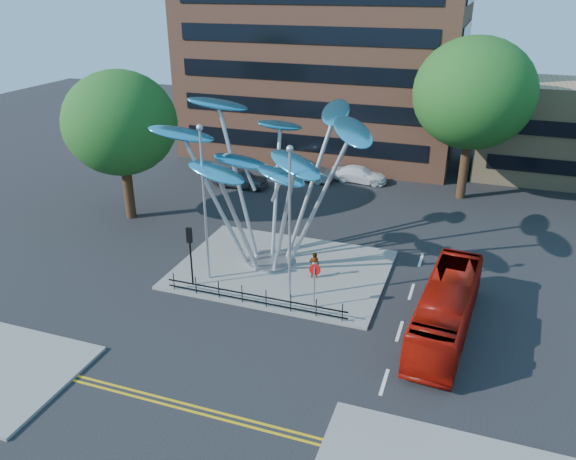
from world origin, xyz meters
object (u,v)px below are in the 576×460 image
at_px(no_entry_sign_island, 315,278).
at_px(street_lamp_right, 290,211).
at_px(red_bus, 446,309).
at_px(pedestrian, 314,265).
at_px(street_lamp_left, 204,191).
at_px(traffic_light_island, 190,244).
at_px(tree_right, 474,94).
at_px(tree_left, 120,123).
at_px(parked_car_right, 360,174).
at_px(parked_car_mid, 305,171).
at_px(parked_car_left, 240,178).
at_px(leaf_sculpture, 268,152).

bearing_deg(no_entry_sign_island, street_lamp_right, 162.13).
xyz_separation_m(red_bus, pedestrian, (-7.42, 2.88, -0.37)).
xyz_separation_m(street_lamp_left, traffic_light_island, (-0.50, -1.00, -2.74)).
bearing_deg(tree_right, tree_left, -151.39).
bearing_deg(street_lamp_right, no_entry_sign_island, -17.87).
bearing_deg(tree_left, parked_car_right, 43.34).
xyz_separation_m(tree_right, parked_car_mid, (-12.72, -0.11, -7.24)).
height_order(traffic_light_island, red_bus, traffic_light_island).
relative_size(pedestrian, parked_car_left, 0.34).
distance_m(tree_right, tree_left, 25.09).
bearing_deg(pedestrian, traffic_light_island, 6.03).
relative_size(traffic_light_island, no_entry_sign_island, 1.40).
bearing_deg(tree_right, traffic_light_island, -123.69).
xyz_separation_m(tree_right, leaf_sculpture, (-10.07, -15.32, -1.16)).
bearing_deg(street_lamp_right, street_lamp_left, 174.29).
xyz_separation_m(traffic_light_island, red_bus, (13.50, 0.15, -1.32)).
xyz_separation_m(street_lamp_right, parked_car_mid, (-5.22, 18.89, -4.30)).
relative_size(street_lamp_left, red_bus, 0.94).
bearing_deg(parked_car_left, leaf_sculpture, -150.36).
distance_m(pedestrian, parked_car_left, 16.57).
xyz_separation_m(tree_right, red_bus, (0.50, -19.35, -6.74)).
bearing_deg(pedestrian, parked_car_mid, -90.93).
height_order(street_lamp_right, no_entry_sign_island, street_lamp_right).
bearing_deg(tree_left, traffic_light_island, -39.81).
bearing_deg(parked_car_mid, tree_left, 143.74).
height_order(tree_left, traffic_light_island, tree_left).
distance_m(leaf_sculpture, red_bus, 12.61).
relative_size(tree_left, parked_car_right, 2.29).
bearing_deg(parked_car_mid, traffic_light_island, -179.11).
height_order(street_lamp_left, parked_car_left, street_lamp_left).
relative_size(tree_right, parked_car_left, 2.66).
xyz_separation_m(leaf_sculpture, traffic_light_island, (-2.93, -4.18, -4.26)).
xyz_separation_m(no_entry_sign_island, parked_car_mid, (-6.72, 19.37, -1.02)).
bearing_deg(parked_car_right, tree_left, 135.86).
bearing_deg(street_lamp_left, tree_right, 55.95).
relative_size(tree_left, no_entry_sign_island, 4.21).
relative_size(street_lamp_left, parked_car_left, 1.93).
height_order(tree_left, street_lamp_left, tree_left).
bearing_deg(traffic_light_island, tree_left, 140.19).
height_order(tree_right, pedestrian, tree_right).
bearing_deg(no_entry_sign_island, parked_car_left, 125.07).
relative_size(tree_right, pedestrian, 7.75).
bearing_deg(tree_right, parked_car_right, 173.07).
distance_m(leaf_sculpture, parked_car_left, 15.10).
distance_m(tree_left, parked_car_right, 19.91).
distance_m(no_entry_sign_island, parked_car_right, 20.64).
bearing_deg(tree_left, tree_right, 28.61).
distance_m(traffic_light_island, pedestrian, 7.00).
bearing_deg(parked_car_left, parked_car_mid, -54.59).
relative_size(tree_right, parked_car_mid, 2.52).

